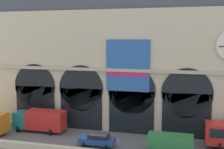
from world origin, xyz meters
TOP-DOWN VIEW (x-y plane):
  - ground_plane at (0.00, 0.00)m, footprint 200.00×200.00m
  - station_building at (0.03, 7.05)m, footprint 38.79×4.51m
  - box_truck_midwest at (-9.02, 2.39)m, footprint 7.50×2.91m
  - car_center at (0.58, -0.76)m, footprint 4.40×2.22m
  - van_mideast at (9.48, -0.72)m, footprint 5.20×2.48m

SIDE VIEW (x-z plane):
  - ground_plane at x=0.00m, z-range 0.00..0.00m
  - car_center at x=0.58m, z-range 0.03..1.58m
  - van_mideast at x=9.48m, z-range 0.15..2.35m
  - box_truck_midwest at x=-9.02m, z-range 0.14..3.26m
  - station_building at x=0.03m, z-range -0.37..21.09m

